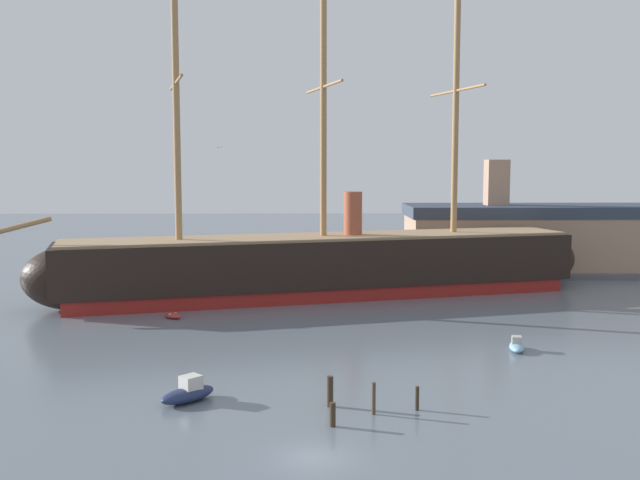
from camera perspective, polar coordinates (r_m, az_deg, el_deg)
ground_plane at (r=43.43m, az=-0.51°, el=-16.51°), size 400.00×400.00×0.00m
tall_ship at (r=91.35m, az=0.26°, el=-1.90°), size 75.52×26.12×37.01m
motorboat_foreground_left at (r=53.27m, az=-10.17°, el=-11.56°), size 4.31×4.30×1.81m
motorboat_mid_right at (r=68.13m, az=14.98°, el=-7.93°), size 1.87×3.26×1.29m
dinghy_alongside_bow at (r=80.81m, az=-11.34°, el=-5.76°), size 2.56×2.48×0.59m
sailboat_far_left at (r=101.09m, az=-17.36°, el=-3.47°), size 2.14×4.20×5.24m
sailboat_distant_centre at (r=105.70m, az=0.71°, el=-2.75°), size 2.13×4.79×6.03m
mooring_piling_nearest at (r=47.80m, az=0.98°, el=-13.36°), size 0.38×0.38×1.56m
mooring_piling_left_pair at (r=49.96m, az=4.17°, el=-12.13°), size 0.27×0.27×2.17m
mooring_piling_right_pair at (r=51.12m, az=7.53°, el=-12.06°), size 0.27×0.27×1.64m
mooring_piling_midwater at (r=51.35m, az=0.78°, el=-11.64°), size 0.44×0.44×2.12m
dockside_warehouse_right at (r=116.04m, az=16.89°, el=0.09°), size 44.73×15.09×17.05m
seagull_in_flight at (r=72.46m, az=-7.92°, el=7.13°), size 1.09×0.92×0.14m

